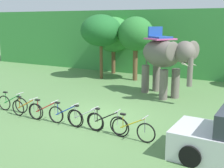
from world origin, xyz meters
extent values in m
plane|color=#567F47|center=(0.00, 0.00, 0.00)|extent=(80.00, 80.00, 0.00)
cube|color=#3D8E42|center=(0.00, 13.41, 2.45)|extent=(36.00, 6.00, 4.90)
cylinder|color=brown|center=(-4.56, 9.85, 0.91)|extent=(0.31, 0.31, 1.83)
ellipsoid|color=#338438|center=(-4.56, 9.85, 3.04)|extent=(2.93, 2.93, 2.69)
cylinder|color=brown|center=(-4.30, 7.53, 1.22)|extent=(0.22, 0.22, 2.43)
ellipsoid|color=#1E6028|center=(-4.30, 7.53, 3.43)|extent=(2.87, 2.87, 2.21)
cylinder|color=brown|center=(-1.90, 8.11, 1.09)|extent=(0.33, 0.33, 2.19)
ellipsoid|color=#28702D|center=(-1.90, 8.11, 3.23)|extent=(2.44, 2.44, 2.31)
ellipsoid|color=#665E56|center=(1.03, 4.98, 2.35)|extent=(3.17, 2.83, 1.50)
cylinder|color=#665E56|center=(1.98, 4.77, 0.80)|extent=(0.44, 0.44, 1.60)
cylinder|color=#665E56|center=(1.54, 4.15, 0.80)|extent=(0.44, 0.44, 1.60)
cylinder|color=#665E56|center=(0.52, 5.82, 0.80)|extent=(0.44, 0.44, 1.60)
cylinder|color=#665E56|center=(0.07, 5.19, 0.80)|extent=(0.44, 0.44, 1.60)
ellipsoid|color=#665E56|center=(2.66, 3.82, 2.60)|extent=(1.48, 1.45, 1.10)
ellipsoid|color=#665E56|center=(2.89, 4.41, 2.65)|extent=(0.62, 0.78, 0.96)
ellipsoid|color=#665E56|center=(2.17, 3.40, 2.65)|extent=(0.62, 0.78, 0.96)
cylinder|color=#665E56|center=(3.02, 3.56, 1.70)|extent=(0.26, 0.26, 1.40)
cone|color=beige|center=(3.11, 3.77, 2.05)|extent=(0.53, 0.42, 0.21)
cone|color=beige|center=(2.85, 3.41, 2.05)|extent=(0.53, 0.42, 0.21)
cube|color=#BF4C8C|center=(0.95, 5.04, 3.13)|extent=(1.83, 1.84, 0.08)
cube|color=#1E4799|center=(0.95, 5.04, 3.22)|extent=(1.42, 1.37, 0.10)
cube|color=#1E4799|center=(0.54, 5.33, 3.50)|extent=(0.60, 0.79, 0.56)
cylinder|color=#665E56|center=(-0.13, 5.81, 1.90)|extent=(0.08, 0.08, 0.90)
torus|color=black|center=(-4.33, -1.24, 0.36)|extent=(0.71, 0.11, 0.71)
torus|color=black|center=(-3.33, -1.15, 0.36)|extent=(0.71, 0.11, 0.71)
cylinder|color=green|center=(-3.86, -1.20, 0.60)|extent=(0.97, 0.13, 0.54)
cylinder|color=green|center=(-4.23, -1.23, 0.61)|extent=(0.03, 0.03, 0.52)
cube|color=black|center=(-4.23, -1.23, 0.88)|extent=(0.21, 0.12, 0.06)
cylinder|color=#9E9EA3|center=(-3.38, -1.16, 0.64)|extent=(0.03, 0.03, 0.55)
cylinder|color=#9E9EA3|center=(-3.38, -1.16, 0.91)|extent=(0.08, 0.52, 0.03)
torus|color=black|center=(-3.16, -1.51, 0.36)|extent=(0.71, 0.07, 0.71)
torus|color=black|center=(-2.16, -1.53, 0.36)|extent=(0.71, 0.07, 0.71)
cylinder|color=orange|center=(-2.69, -1.52, 0.60)|extent=(0.97, 0.06, 0.54)
cylinder|color=orange|center=(-3.06, -1.51, 0.61)|extent=(0.03, 0.03, 0.52)
cube|color=black|center=(-3.06, -1.51, 0.88)|extent=(0.20, 0.10, 0.06)
cylinder|color=#9E9EA3|center=(-2.21, -1.53, 0.64)|extent=(0.03, 0.03, 0.55)
cylinder|color=#9E9EA3|center=(-2.21, -1.53, 0.91)|extent=(0.04, 0.52, 0.03)
torus|color=black|center=(-2.09, -1.53, 0.36)|extent=(0.71, 0.11, 0.71)
torus|color=black|center=(-1.10, -1.45, 0.36)|extent=(0.71, 0.11, 0.71)
cylinder|color=red|center=(-1.62, -1.49, 0.60)|extent=(0.97, 0.12, 0.54)
cylinder|color=red|center=(-1.99, -1.52, 0.61)|extent=(0.03, 0.03, 0.52)
cube|color=black|center=(-1.99, -1.52, 0.88)|extent=(0.21, 0.12, 0.06)
cylinder|color=#9E9EA3|center=(-1.15, -1.45, 0.64)|extent=(0.03, 0.03, 0.55)
cylinder|color=#9E9EA3|center=(-1.15, -1.45, 0.91)|extent=(0.07, 0.52, 0.03)
torus|color=black|center=(-1.10, -1.45, 0.36)|extent=(0.71, 0.06, 0.71)
torus|color=black|center=(-0.10, -1.45, 0.36)|extent=(0.71, 0.06, 0.71)
cylinder|color=blue|center=(-0.62, -1.45, 0.60)|extent=(0.97, 0.05, 0.54)
cylinder|color=blue|center=(-1.00, -1.45, 0.61)|extent=(0.03, 0.03, 0.52)
cube|color=black|center=(-1.00, -1.45, 0.88)|extent=(0.20, 0.10, 0.06)
cylinder|color=#9E9EA3|center=(-0.15, -1.45, 0.64)|extent=(0.03, 0.03, 0.55)
cylinder|color=#9E9EA3|center=(-0.15, -1.45, 0.91)|extent=(0.04, 0.52, 0.03)
torus|color=black|center=(-0.19, -1.42, 0.36)|extent=(0.71, 0.06, 0.71)
torus|color=black|center=(0.81, -1.44, 0.36)|extent=(0.71, 0.06, 0.71)
cylinder|color=silver|center=(0.28, -1.43, 0.60)|extent=(0.97, 0.06, 0.54)
cylinder|color=silver|center=(-0.09, -1.42, 0.61)|extent=(0.03, 0.03, 0.52)
cube|color=black|center=(-0.09, -1.42, 0.88)|extent=(0.20, 0.10, 0.06)
cylinder|color=#9E9EA3|center=(0.76, -1.44, 0.64)|extent=(0.03, 0.03, 0.55)
cylinder|color=#9E9EA3|center=(0.76, -1.44, 0.91)|extent=(0.04, 0.52, 0.03)
torus|color=black|center=(0.73, -1.38, 0.36)|extent=(0.71, 0.07, 0.71)
torus|color=black|center=(1.73, -1.35, 0.36)|extent=(0.71, 0.07, 0.71)
cylinder|color=black|center=(1.20, -1.36, 0.60)|extent=(0.97, 0.07, 0.54)
cylinder|color=black|center=(0.83, -1.37, 0.61)|extent=(0.03, 0.03, 0.52)
cube|color=black|center=(0.83, -1.37, 0.88)|extent=(0.20, 0.11, 0.06)
cylinder|color=#9E9EA3|center=(1.68, -1.35, 0.64)|extent=(0.03, 0.03, 0.55)
cylinder|color=#9E9EA3|center=(1.68, -1.35, 0.91)|extent=(0.05, 0.52, 0.03)
torus|color=black|center=(1.87, -1.49, 0.36)|extent=(0.71, 0.08, 0.71)
torus|color=black|center=(2.87, -1.53, 0.36)|extent=(0.71, 0.08, 0.71)
cylinder|color=yellow|center=(2.35, -1.51, 0.60)|extent=(0.97, 0.08, 0.54)
cylinder|color=yellow|center=(1.97, -1.49, 0.61)|extent=(0.03, 0.03, 0.52)
cube|color=black|center=(1.97, -1.49, 0.88)|extent=(0.20, 0.11, 0.06)
cylinder|color=#9E9EA3|center=(2.82, -1.53, 0.64)|extent=(0.03, 0.03, 0.55)
cylinder|color=#9E9EA3|center=(2.82, -1.53, 0.91)|extent=(0.05, 0.52, 0.03)
cylinder|color=black|center=(4.62, -2.48, 0.32)|extent=(0.64, 0.20, 0.64)
cylinder|color=black|center=(4.67, -0.68, 0.32)|extent=(0.64, 0.20, 0.64)
camera|label=1|loc=(6.37, -10.33, 4.12)|focal=46.95mm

